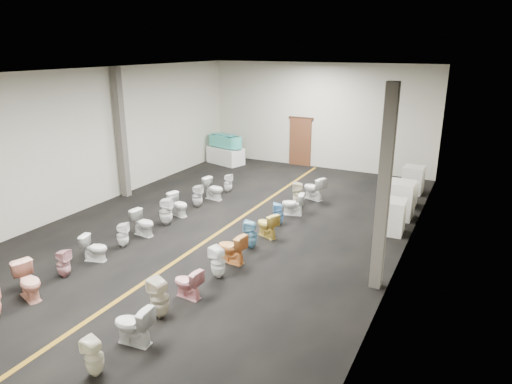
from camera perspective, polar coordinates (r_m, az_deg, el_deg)
floor at (r=13.65m, az=-3.70°, el=-4.42°), size 16.00×16.00×0.00m
ceiling at (r=12.65m, az=-4.12°, el=14.80°), size 16.00×16.00×0.00m
wall_back at (r=20.15m, az=7.86°, el=9.37°), size 10.00×0.00×10.00m
wall_left at (r=16.05m, az=-19.58°, el=6.36°), size 0.00×16.00×16.00m
wall_right at (r=11.34m, az=18.46°, el=2.02°), size 0.00×16.00×16.00m
aisle_stripe at (r=13.65m, az=-3.70°, el=-4.41°), size 0.12×15.60×0.01m
back_door at (r=20.57m, az=5.55°, el=6.22°), size 1.00×0.10×2.10m
door_frame at (r=20.39m, az=5.65°, el=9.18°), size 1.15×0.08×0.10m
column_left at (r=16.57m, az=-16.50°, el=6.99°), size 0.25×0.25×4.50m
column_right at (r=9.95m, az=15.68°, el=0.14°), size 0.25×0.25×4.50m
display_table at (r=20.93m, az=-3.83°, el=4.58°), size 1.86×1.29×0.75m
bathtub at (r=20.78m, az=-3.87°, el=6.44°), size 1.82×0.97×0.55m
appliance_crate_a at (r=13.65m, az=16.45°, el=-2.92°), size 0.80×0.80×0.99m
appliance_crate_b at (r=14.91m, az=17.49°, el=-0.91°), size 0.85×0.85×1.16m
appliance_crate_c at (r=16.20m, az=18.23°, el=-0.21°), size 0.70×0.70×0.78m
appliance_crate_d at (r=17.57m, az=19.04°, el=1.45°), size 0.73×0.73×1.00m
toilet_left_2 at (r=10.97m, az=-26.54°, el=-9.95°), size 0.87×0.65×0.79m
toilet_left_3 at (r=11.60m, az=-22.96°, el=-8.21°), size 0.35×0.34×0.69m
toilet_left_4 at (r=12.17m, az=-19.51°, el=-6.62°), size 0.73×0.53×0.67m
toilet_left_5 at (r=12.73m, az=-16.34°, el=-5.17°), size 0.41×0.40×0.69m
toilet_left_6 at (r=13.34m, az=-13.90°, el=-3.77°), size 0.76×0.49×0.73m
toilet_left_7 at (r=13.93m, az=-11.21°, el=-2.38°), size 0.50×0.50×0.86m
toilet_left_8 at (r=14.63m, az=-9.65°, el=-1.56°), size 0.79×0.58×0.73m
toilet_left_9 at (r=15.31m, az=-7.36°, el=-0.49°), size 0.42×0.41×0.77m
toilet_left_10 at (r=16.03m, az=-5.29°, el=0.41°), size 0.80×0.53×0.76m
toilet_left_11 at (r=16.79m, az=-3.53°, el=1.12°), size 0.36×0.35×0.68m
toilet_right_0 at (r=8.30m, az=-19.60°, el=-18.87°), size 0.34×0.33×0.68m
toilet_right_1 at (r=8.80m, az=-15.12°, el=-15.75°), size 0.78×0.49×0.76m
toilet_right_2 at (r=9.42m, az=-11.96°, el=-12.85°), size 0.45×0.44×0.83m
toilet_right_3 at (r=10.01m, az=-8.54°, el=-11.19°), size 0.70×0.44×0.68m
toilet_right_4 at (r=10.71m, az=-4.77°, el=-8.75°), size 0.43×0.43×0.76m
toilet_right_5 at (r=11.37m, az=-3.09°, el=-7.00°), size 0.81×0.52×0.78m
toilet_right_6 at (r=12.14m, az=-0.65°, el=-5.33°), size 0.42×0.42×0.77m
toilet_right_7 at (r=12.85m, az=1.40°, el=-4.11°), size 0.81×0.66×0.72m
toilet_right_8 at (r=13.70m, az=2.82°, el=-2.76°), size 0.41×0.41×0.69m
toilet_right_9 at (r=14.54m, az=4.64°, el=-1.51°), size 0.78×0.56×0.72m
toilet_right_10 at (r=15.33m, az=5.34°, el=-0.26°), size 0.49×0.49×0.84m
toilet_right_11 at (r=16.06m, az=7.22°, el=0.48°), size 0.90×0.69×0.81m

